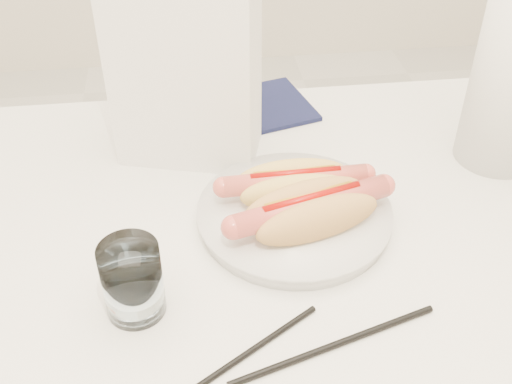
{
  "coord_description": "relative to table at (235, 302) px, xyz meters",
  "views": [
    {
      "loc": [
        -0.04,
        -0.52,
        1.27
      ],
      "look_at": [
        0.03,
        0.05,
        0.82
      ],
      "focal_mm": 44.59,
      "sensor_mm": 36.0,
      "label": 1
    }
  ],
  "objects": [
    {
      "name": "table",
      "position": [
        0.0,
        0.0,
        0.0
      ],
      "size": [
        1.2,
        0.8,
        0.75
      ],
      "color": "silver",
      "rests_on": "ground"
    },
    {
      "name": "plate",
      "position": [
        0.08,
        0.07,
        0.07
      ],
      "size": [
        0.3,
        0.3,
        0.02
      ],
      "primitive_type": "cylinder",
      "rotation": [
        0.0,
        0.0,
        0.4
      ],
      "color": "white",
      "rests_on": "table"
    },
    {
      "name": "hotdog_left",
      "position": [
        0.09,
        0.09,
        0.1
      ],
      "size": [
        0.18,
        0.07,
        0.05
      ],
      "rotation": [
        0.0,
        0.0,
        0.03
      ],
      "color": "#EBC15E",
      "rests_on": "plate"
    },
    {
      "name": "hotdog_right",
      "position": [
        0.09,
        0.04,
        0.1
      ],
      "size": [
        0.2,
        0.11,
        0.05
      ],
      "rotation": [
        0.0,
        0.0,
        0.27
      ],
      "color": "tan",
      "rests_on": "plate"
    },
    {
      "name": "water_glass",
      "position": [
        -0.11,
        -0.05,
        0.1
      ],
      "size": [
        0.06,
        0.06,
        0.09
      ],
      "primitive_type": "cylinder",
      "color": "white",
      "rests_on": "table"
    },
    {
      "name": "chopstick_near",
      "position": [
        -0.01,
        -0.13,
        0.06
      ],
      "size": [
        0.18,
        0.12,
        0.01
      ],
      "primitive_type": "cylinder",
      "rotation": [
        0.0,
        1.57,
        0.57
      ],
      "color": "black",
      "rests_on": "table"
    },
    {
      "name": "chopstick_far",
      "position": [
        0.09,
        -0.12,
        0.06
      ],
      "size": [
        0.23,
        0.08,
        0.01
      ],
      "primitive_type": "cylinder",
      "rotation": [
        0.0,
        1.57,
        0.3
      ],
      "color": "black",
      "rests_on": "table"
    },
    {
      "name": "napkin_box",
      "position": [
        -0.04,
        0.24,
        0.18
      ],
      "size": [
        0.21,
        0.15,
        0.25
      ],
      "primitive_type": "cube",
      "rotation": [
        0.0,
        0.0,
        -0.27
      ],
      "color": "white",
      "rests_on": "table"
    },
    {
      "name": "navy_napkin",
      "position": [
        0.08,
        0.34,
        0.06
      ],
      "size": [
        0.17,
        0.17,
        0.01
      ],
      "primitive_type": "cube",
      "rotation": [
        0.0,
        0.0,
        0.26
      ],
      "color": "black",
      "rests_on": "table"
    }
  ]
}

